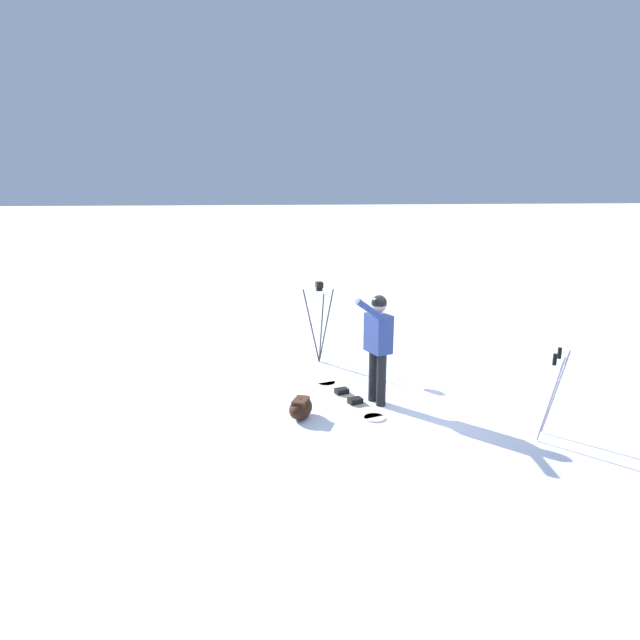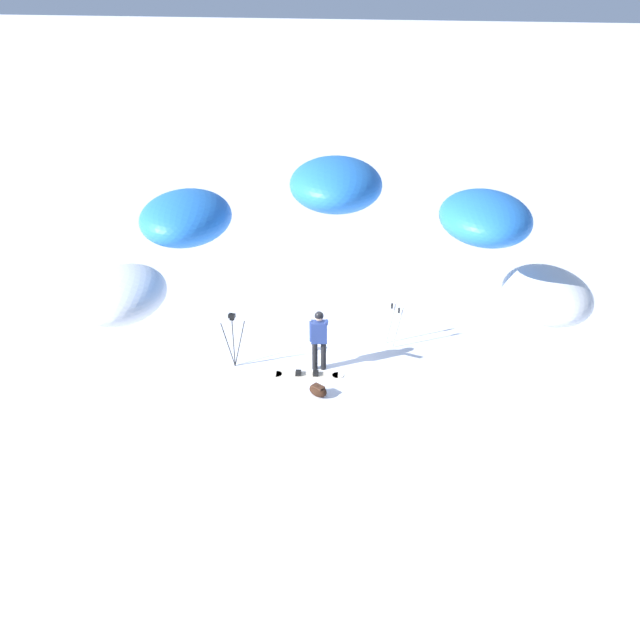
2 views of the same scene
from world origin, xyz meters
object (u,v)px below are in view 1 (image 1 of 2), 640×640
Objects in this scene: snowboarder at (378,339)px; gear_bag_large at (301,408)px; snowboard at (348,398)px; ski_poles at (555,382)px; camera_tripod at (319,306)px.

gear_bag_large is at bearing 12.08° from snowboarder.
snowboard is 1.57× the size of ski_poles.
ski_poles is at bearing 137.29° from snowboard.
ski_poles is (-2.06, 3.86, -0.29)m from camera_tripod.
ski_poles is at bearing 153.89° from gear_bag_large.
ski_poles is (-2.09, 1.93, 0.76)m from snowboard.
gear_bag_large is 0.50× the size of ski_poles.
camera_tripod is at bearing -90.66° from snowboard.
snowboarder is 0.91× the size of snowboard.
snowboarder is at bearing 147.79° from snowboard.
snowboard is at bearing -42.71° from ski_poles.
snowboarder is 2.87× the size of gear_bag_large.
gear_bag_large is 3.32m from ski_poles.
ski_poles is (-1.72, 1.70, -0.22)m from snowboarder.
camera_tripod reaches higher than snowboard.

